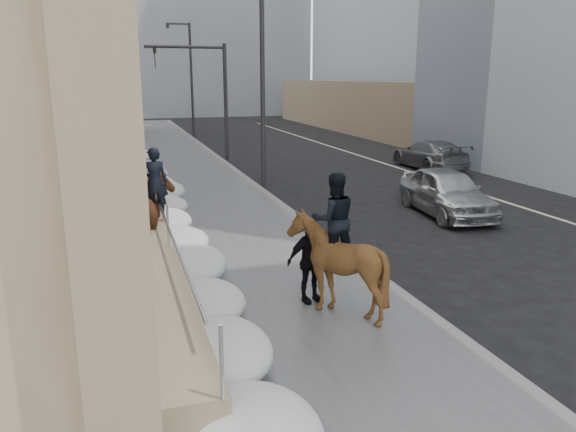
{
  "coord_description": "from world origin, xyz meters",
  "views": [
    {
      "loc": [
        -2.75,
        -7.51,
        4.39
      ],
      "look_at": [
        0.44,
        2.76,
        1.7
      ],
      "focal_mm": 35.0,
      "sensor_mm": 36.0,
      "label": 1
    }
  ],
  "objects_px": {
    "mounted_horse_left": "(156,213)",
    "pedestrian": "(310,261)",
    "mounted_horse_right": "(336,257)",
    "car_grey": "(430,154)",
    "car_silver": "(447,192)"
  },
  "relations": [
    {
      "from": "mounted_horse_right",
      "to": "car_grey",
      "type": "distance_m",
      "value": 18.29
    },
    {
      "from": "mounted_horse_left",
      "to": "car_grey",
      "type": "height_order",
      "value": "mounted_horse_left"
    },
    {
      "from": "car_grey",
      "to": "mounted_horse_left",
      "type": "bearing_deg",
      "value": 37.42
    },
    {
      "from": "mounted_horse_right",
      "to": "pedestrian",
      "type": "bearing_deg",
      "value": -60.18
    },
    {
      "from": "mounted_horse_right",
      "to": "car_grey",
      "type": "xyz_separation_m",
      "value": [
        10.84,
        14.72,
        -0.49
      ]
    },
    {
      "from": "car_grey",
      "to": "car_silver",
      "type": "bearing_deg",
      "value": 63.18
    },
    {
      "from": "pedestrian",
      "to": "car_grey",
      "type": "bearing_deg",
      "value": 41.64
    },
    {
      "from": "pedestrian",
      "to": "car_grey",
      "type": "xyz_separation_m",
      "value": [
        11.12,
        14.11,
        -0.24
      ]
    },
    {
      "from": "mounted_horse_left",
      "to": "pedestrian",
      "type": "bearing_deg",
      "value": 127.41
    },
    {
      "from": "car_silver",
      "to": "mounted_horse_right",
      "type": "bearing_deg",
      "value": -128.65
    },
    {
      "from": "mounted_horse_left",
      "to": "pedestrian",
      "type": "height_order",
      "value": "mounted_horse_left"
    },
    {
      "from": "mounted_horse_left",
      "to": "car_grey",
      "type": "bearing_deg",
      "value": -138.98
    },
    {
      "from": "mounted_horse_right",
      "to": "car_grey",
      "type": "height_order",
      "value": "mounted_horse_right"
    },
    {
      "from": "mounted_horse_right",
      "to": "pedestrian",
      "type": "xyz_separation_m",
      "value": [
        -0.28,
        0.61,
        -0.24
      ]
    },
    {
      "from": "pedestrian",
      "to": "mounted_horse_left",
      "type": "bearing_deg",
      "value": 112.66
    }
  ]
}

